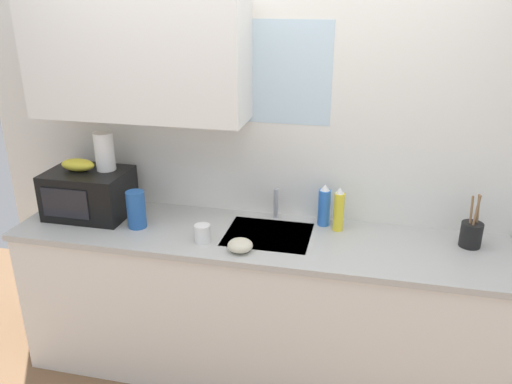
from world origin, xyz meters
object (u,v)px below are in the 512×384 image
at_px(dish_soap_bottle_blue, 324,206).
at_px(dish_soap_bottle_yellow, 339,210).
at_px(mug_white, 203,233).
at_px(small_bowl, 240,245).
at_px(cereal_canister, 136,209).
at_px(utensil_crock, 471,234).
at_px(paper_towel_roll, 105,151).
at_px(banana_bunch, 78,165).
at_px(microwave, 89,193).

relative_size(dish_soap_bottle_blue, dish_soap_bottle_yellow, 0.97).
bearing_deg(mug_white, dish_soap_bottle_yellow, 23.62).
xyz_separation_m(dish_soap_bottle_blue, small_bowl, (-0.38, -0.41, -0.08)).
xyz_separation_m(cereal_canister, utensil_crock, (1.78, 0.17, -0.03)).
relative_size(dish_soap_bottle_yellow, small_bowl, 1.94).
bearing_deg(small_bowl, dish_soap_bottle_yellow, 37.72).
height_order(dish_soap_bottle_yellow, mug_white, dish_soap_bottle_yellow).
bearing_deg(cereal_canister, utensil_crock, 5.44).
xyz_separation_m(paper_towel_roll, dish_soap_bottle_blue, (1.25, 0.11, -0.27)).
relative_size(banana_bunch, cereal_canister, 0.95).
bearing_deg(mug_white, banana_bunch, 166.71).
height_order(microwave, dish_soap_bottle_yellow, microwave).
bearing_deg(banana_bunch, utensil_crock, 1.84).
relative_size(microwave, paper_towel_roll, 2.09).
relative_size(dish_soap_bottle_blue, utensil_crock, 0.84).
height_order(paper_towel_roll, dish_soap_bottle_blue, paper_towel_roll).
distance_m(cereal_canister, small_bowl, 0.66).
relative_size(dish_soap_bottle_yellow, mug_white, 2.66).
bearing_deg(dish_soap_bottle_yellow, banana_bunch, -175.79).
distance_m(dish_soap_bottle_blue, cereal_canister, 1.05).
relative_size(microwave, utensil_crock, 1.58).
distance_m(paper_towel_roll, small_bowl, 0.99).
distance_m(dish_soap_bottle_blue, utensil_crock, 0.77).
bearing_deg(dish_soap_bottle_blue, dish_soap_bottle_yellow, -30.82).
distance_m(microwave, dish_soap_bottle_blue, 1.36).
bearing_deg(small_bowl, paper_towel_roll, 161.06).
xyz_separation_m(dish_soap_bottle_yellow, small_bowl, (-0.46, -0.36, -0.09)).
height_order(mug_white, utensil_crock, utensil_crock).
bearing_deg(dish_soap_bottle_blue, mug_white, -149.73).
relative_size(banana_bunch, dish_soap_bottle_blue, 0.82).
bearing_deg(utensil_crock, mug_white, -169.25).
xyz_separation_m(microwave, mug_white, (0.75, -0.19, -0.09)).
xyz_separation_m(banana_bunch, dish_soap_bottle_yellow, (1.49, 0.11, -0.19)).
xyz_separation_m(utensil_crock, small_bowl, (-1.15, -0.32, -0.04)).
relative_size(microwave, dish_soap_bottle_yellow, 1.82).
bearing_deg(cereal_canister, dish_soap_bottle_yellow, 10.79).
height_order(banana_bunch, utensil_crock, banana_bunch).
bearing_deg(cereal_canister, mug_white, -12.26).
relative_size(cereal_canister, small_bowl, 1.62).
relative_size(banana_bunch, dish_soap_bottle_yellow, 0.79).
distance_m(mug_white, utensil_crock, 1.39).
bearing_deg(paper_towel_roll, utensil_crock, 0.56).
bearing_deg(dish_soap_bottle_yellow, microwave, -175.59).
bearing_deg(small_bowl, microwave, 165.70).
bearing_deg(small_bowl, mug_white, 164.74).
height_order(banana_bunch, dish_soap_bottle_yellow, banana_bunch).
xyz_separation_m(mug_white, small_bowl, (0.22, -0.06, -0.02)).
bearing_deg(dish_soap_bottle_yellow, small_bowl, -142.28).
bearing_deg(microwave, dish_soap_bottle_blue, 6.81).
distance_m(microwave, small_bowl, 1.01).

